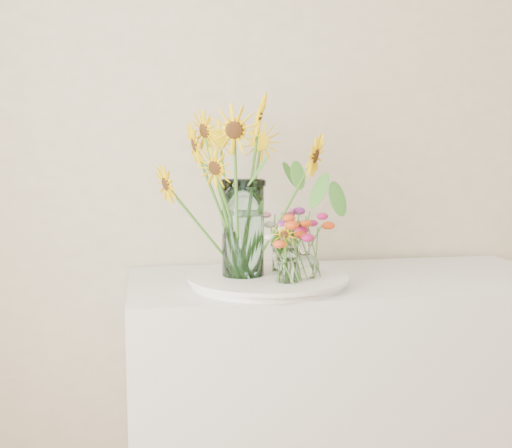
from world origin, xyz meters
name	(u,v)px	position (x,y,z in m)	size (l,w,h in m)	color
counter	(343,409)	(-0.24, 1.93, 0.45)	(1.40, 0.60, 0.90)	white
tray	(268,281)	(-0.51, 1.86, 0.91)	(0.47, 0.47, 0.03)	white
mason_jar	(243,228)	(-0.59, 1.88, 1.08)	(0.13, 0.13, 0.30)	#A8D9D8
sunflower_bouquet	(243,187)	(-0.59, 1.88, 1.20)	(0.82, 0.82, 0.56)	yellow
small_vase_a	(287,266)	(-0.47, 1.76, 0.98)	(0.06, 0.06, 0.11)	white
wildflower_posy_a	(287,250)	(-0.47, 1.76, 1.02)	(0.19, 0.19, 0.20)	#D74112
small_vase_b	(305,258)	(-0.40, 1.82, 0.99)	(0.09, 0.09, 0.13)	white
wildflower_posy_b	(305,243)	(-0.40, 1.82, 1.03)	(0.22, 0.22, 0.22)	#D74112
small_vase_c	(282,256)	(-0.45, 1.93, 0.98)	(0.06, 0.06, 0.11)	white
wildflower_posy_c	(282,242)	(-0.45, 1.93, 1.02)	(0.19, 0.19, 0.20)	#D74112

